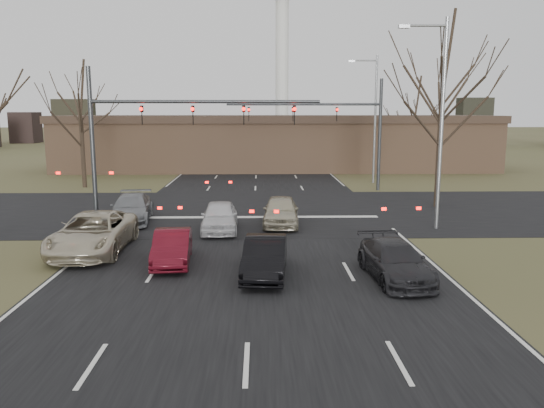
{
  "coord_description": "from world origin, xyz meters",
  "views": [
    {
      "loc": [
        0.32,
        -15.28,
        5.7
      ],
      "look_at": [
        0.82,
        5.83,
        2.0
      ],
      "focal_mm": 35.0,
      "sensor_mm": 36.0,
      "label": 1
    }
  ],
  "objects_px": {
    "mast_arm_far": "(341,121)",
    "car_black_hatch": "(265,257)",
    "streetlight_right_far": "(373,113)",
    "car_silver_ahead": "(281,211)",
    "building": "(276,142)",
    "car_red_ahead": "(172,247)",
    "car_charcoal_sedan": "(395,261)",
    "car_white_sedan": "(220,216)",
    "car_grey_ahead": "(132,208)",
    "streetlight_right_near": "(438,114)",
    "mast_arm_near": "(154,123)",
    "car_silver_suv": "(93,233)"
  },
  "relations": [
    {
      "from": "mast_arm_far",
      "to": "building",
      "type": "bearing_deg",
      "value": 105.58
    },
    {
      "from": "streetlight_right_near",
      "to": "car_white_sedan",
      "type": "relative_size",
      "value": 2.38
    },
    {
      "from": "car_white_sedan",
      "to": "car_grey_ahead",
      "type": "bearing_deg",
      "value": 152.33
    },
    {
      "from": "mast_arm_near",
      "to": "car_white_sedan",
      "type": "bearing_deg",
      "value": -41.84
    },
    {
      "from": "car_grey_ahead",
      "to": "mast_arm_far",
      "type": "bearing_deg",
      "value": 34.49
    },
    {
      "from": "mast_arm_near",
      "to": "building",
      "type": "bearing_deg",
      "value": 73.87
    },
    {
      "from": "mast_arm_far",
      "to": "car_black_hatch",
      "type": "distance_m",
      "value": 21.55
    },
    {
      "from": "building",
      "to": "mast_arm_far",
      "type": "relative_size",
      "value": 3.81
    },
    {
      "from": "building",
      "to": "streetlight_right_far",
      "type": "height_order",
      "value": "streetlight_right_far"
    },
    {
      "from": "car_charcoal_sedan",
      "to": "car_silver_suv",
      "type": "bearing_deg",
      "value": 156.97
    },
    {
      "from": "car_silver_suv",
      "to": "car_white_sedan",
      "type": "height_order",
      "value": "car_silver_suv"
    },
    {
      "from": "building",
      "to": "streetlight_right_far",
      "type": "relative_size",
      "value": 4.24
    },
    {
      "from": "mast_arm_near",
      "to": "car_white_sedan",
      "type": "relative_size",
      "value": 2.88
    },
    {
      "from": "streetlight_right_far",
      "to": "car_silver_ahead",
      "type": "xyz_separation_m",
      "value": [
        -7.94,
        -15.97,
        -4.85
      ]
    },
    {
      "from": "mast_arm_far",
      "to": "streetlight_right_far",
      "type": "height_order",
      "value": "streetlight_right_far"
    },
    {
      "from": "mast_arm_near",
      "to": "car_silver_ahead",
      "type": "relative_size",
      "value": 2.8
    },
    {
      "from": "mast_arm_near",
      "to": "car_charcoal_sedan",
      "type": "xyz_separation_m",
      "value": [
        10.18,
        -10.82,
        -4.44
      ]
    },
    {
      "from": "building",
      "to": "car_grey_ahead",
      "type": "xyz_separation_m",
      "value": [
        -8.38,
        -25.94,
        -1.96
      ]
    },
    {
      "from": "car_black_hatch",
      "to": "mast_arm_far",
      "type": "bearing_deg",
      "value": 78.67
    },
    {
      "from": "streetlight_right_near",
      "to": "car_red_ahead",
      "type": "relative_size",
      "value": 2.61
    },
    {
      "from": "car_red_ahead",
      "to": "car_charcoal_sedan",
      "type": "bearing_deg",
      "value": -19.42
    },
    {
      "from": "mast_arm_near",
      "to": "car_silver_suv",
      "type": "xyz_separation_m",
      "value": [
        -1.27,
        -7.01,
        -4.27
      ]
    },
    {
      "from": "car_charcoal_sedan",
      "to": "car_red_ahead",
      "type": "distance_m",
      "value": 8.22
    },
    {
      "from": "car_silver_suv",
      "to": "car_grey_ahead",
      "type": "relative_size",
      "value": 1.18
    },
    {
      "from": "car_silver_suv",
      "to": "car_white_sedan",
      "type": "relative_size",
      "value": 1.37
    },
    {
      "from": "streetlight_right_near",
      "to": "car_silver_suv",
      "type": "relative_size",
      "value": 1.74
    },
    {
      "from": "streetlight_right_far",
      "to": "car_silver_ahead",
      "type": "height_order",
      "value": "streetlight_right_far"
    },
    {
      "from": "building",
      "to": "car_charcoal_sedan",
      "type": "bearing_deg",
      "value": -85.29
    },
    {
      "from": "mast_arm_far",
      "to": "streetlight_right_near",
      "type": "xyz_separation_m",
      "value": [
        2.64,
        -13.0,
        0.57
      ]
    },
    {
      "from": "car_black_hatch",
      "to": "mast_arm_near",
      "type": "bearing_deg",
      "value": 123.3
    },
    {
      "from": "car_silver_ahead",
      "to": "car_silver_suv",
      "type": "bearing_deg",
      "value": -144.39
    },
    {
      "from": "streetlight_right_far",
      "to": "car_white_sedan",
      "type": "xyz_separation_m",
      "value": [
        -10.93,
        -17.24,
        -4.87
      ]
    },
    {
      "from": "mast_arm_far",
      "to": "car_red_ahead",
      "type": "height_order",
      "value": "mast_arm_far"
    },
    {
      "from": "mast_arm_far",
      "to": "car_charcoal_sedan",
      "type": "relative_size",
      "value": 2.54
    },
    {
      "from": "streetlight_right_far",
      "to": "car_silver_suv",
      "type": "relative_size",
      "value": 1.74
    },
    {
      "from": "building",
      "to": "car_silver_ahead",
      "type": "height_order",
      "value": "building"
    },
    {
      "from": "building",
      "to": "car_red_ahead",
      "type": "distance_m",
      "value": 34.17
    },
    {
      "from": "mast_arm_far",
      "to": "car_silver_suv",
      "type": "relative_size",
      "value": 1.93
    },
    {
      "from": "car_white_sedan",
      "to": "car_red_ahead",
      "type": "relative_size",
      "value": 1.1
    },
    {
      "from": "car_silver_ahead",
      "to": "car_red_ahead",
      "type": "bearing_deg",
      "value": -119.91
    },
    {
      "from": "car_grey_ahead",
      "to": "car_charcoal_sedan",
      "type": "bearing_deg",
      "value": -47.66
    },
    {
      "from": "building",
      "to": "car_white_sedan",
      "type": "height_order",
      "value": "building"
    },
    {
      "from": "car_grey_ahead",
      "to": "car_red_ahead",
      "type": "xyz_separation_m",
      "value": [
        3.38,
        -7.8,
        -0.08
      ]
    },
    {
      "from": "streetlight_right_far",
      "to": "mast_arm_near",
      "type": "bearing_deg",
      "value": -136.11
    },
    {
      "from": "streetlight_right_near",
      "to": "car_red_ahead",
      "type": "height_order",
      "value": "streetlight_right_near"
    },
    {
      "from": "mast_arm_far",
      "to": "car_grey_ahead",
      "type": "bearing_deg",
      "value": -138.95
    },
    {
      "from": "mast_arm_near",
      "to": "car_red_ahead",
      "type": "bearing_deg",
      "value": -75.69
    },
    {
      "from": "car_grey_ahead",
      "to": "car_red_ahead",
      "type": "distance_m",
      "value": 8.5
    },
    {
      "from": "car_white_sedan",
      "to": "car_charcoal_sedan",
      "type": "relative_size",
      "value": 0.96
    },
    {
      "from": "building",
      "to": "car_white_sedan",
      "type": "xyz_separation_m",
      "value": [
        -3.61,
        -28.24,
        -1.95
      ]
    }
  ]
}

